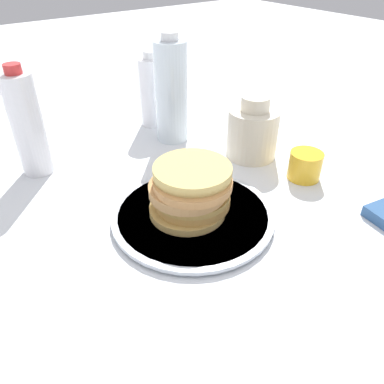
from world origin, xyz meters
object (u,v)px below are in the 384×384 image
Objects in this scene: juice_glass at (305,165)px; water_bottle_near at (152,92)px; water_bottle_far at (28,125)px; plate at (192,214)px; cream_jug at (253,131)px; pancake_stack at (191,190)px; water_bottle_mid at (171,92)px.

water_bottle_near reaches higher than juice_glass.
water_bottle_far is (-0.35, -0.43, 0.08)m from juice_glass.
water_bottle_far reaches higher than plate.
cream_jug is (-0.10, 0.24, 0.05)m from plate.
water_bottle_far is at bearing -117.98° from cream_jug.
water_bottle_far is at bearing -152.62° from plate.
water_bottle_near is 0.83× the size of water_bottle_far.
water_bottle_near is 0.33m from water_bottle_far.
juice_glass is 0.56m from water_bottle_far.
juice_glass is 0.35× the size of water_bottle_near.
pancake_stack is at bearing 175.17° from plate.
cream_jug reaches higher than plate.
water_bottle_mid is at bearing 152.13° from plate.
pancake_stack is 2.22× the size of juice_glass.
water_bottle_far is (-0.32, -0.17, 0.10)m from plate.
pancake_stack is 0.41m from water_bottle_near.
juice_glass is 0.14m from cream_jug.
pancake_stack is at bearing -97.60° from juice_glass.
water_bottle_mid is (-0.18, -0.09, 0.06)m from cream_jug.
water_bottle_near is at bearing 100.63° from water_bottle_far.
juice_glass is 0.27× the size of water_bottle_mid.
water_bottle_mid is 0.32m from water_bottle_far.
cream_jug is at bearing -171.20° from juice_glass.
pancake_stack is 1.06× the size of cream_jug.
water_bottle_mid is at bearing -4.26° from water_bottle_near.
cream_jug is at bearing 112.26° from pancake_stack.
cream_jug is 0.29m from water_bottle_near.
water_bottle_near reaches higher than pancake_stack.
water_bottle_far is at bearing -79.37° from water_bottle_near.
juice_glass is (0.03, 0.26, -0.03)m from pancake_stack.
water_bottle_mid is at bearing -159.69° from juice_glass.
pancake_stack is 0.26m from cream_jug.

